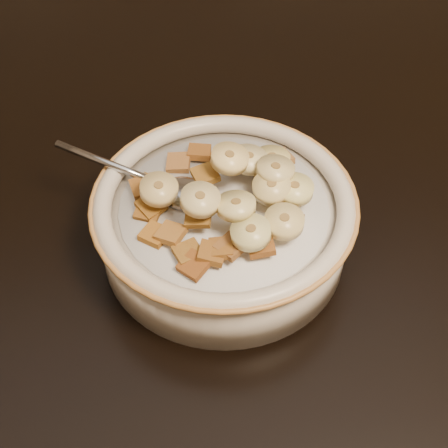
{
  "coord_description": "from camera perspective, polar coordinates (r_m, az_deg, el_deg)",
  "views": [
    {
      "loc": [
        -0.11,
        -0.48,
        1.18
      ],
      "look_at": [
        -0.06,
        -0.13,
        0.78
      ],
      "focal_mm": 50.0,
      "sensor_mm": 36.0,
      "label": 1
    }
  ],
  "objects": [
    {
      "name": "cereal_square_1",
      "position": [
        0.48,
        -3.3,
        -2.62
      ],
      "size": [
        0.03,
        0.03,
        0.01
      ],
      "primitive_type": "cube",
      "rotation": [
        -0.04,
        -0.03,
        0.33
      ],
      "color": "olive",
      "rests_on": "milk"
    },
    {
      "name": "banana_slice_5",
      "position": [
        0.51,
        4.73,
        4.93
      ],
      "size": [
        0.04,
        0.04,
        0.01
      ],
      "primitive_type": "cylinder",
      "rotation": [
        -0.02,
        0.11,
        0.17
      ],
      "color": "tan",
      "rests_on": "milk"
    },
    {
      "name": "cereal_bowl",
      "position": [
        0.54,
        0.0,
        -0.33
      ],
      "size": [
        0.21,
        0.21,
        0.05
      ],
      "primitive_type": "cylinder",
      "color": "#BBB8AA",
      "rests_on": "table"
    },
    {
      "name": "cereal_square_13",
      "position": [
        0.5,
        5.9,
        0.28
      ],
      "size": [
        0.03,
        0.03,
        0.01
      ],
      "primitive_type": "cube",
      "rotation": [
        -0.08,
        0.1,
        0.93
      ],
      "color": "brown",
      "rests_on": "milk"
    },
    {
      "name": "banana_slice_10",
      "position": [
        0.47,
        2.47,
        -0.79
      ],
      "size": [
        0.04,
        0.04,
        0.01
      ],
      "primitive_type": "cylinder",
      "rotation": [
        -0.11,
        -0.04,
        1.34
      ],
      "color": "#EADF87",
      "rests_on": "milk"
    },
    {
      "name": "cereal_square_20",
      "position": [
        0.53,
        4.08,
        4.81
      ],
      "size": [
        0.03,
        0.03,
        0.01
      ],
      "primitive_type": "cube",
      "rotation": [
        0.06,
        0.14,
        2.66
      ],
      "color": "olive",
      "rests_on": "milk"
    },
    {
      "name": "cereal_square_11",
      "position": [
        0.55,
        -0.04,
        6.24
      ],
      "size": [
        0.03,
        0.03,
        0.01
      ],
      "primitive_type": "cube",
      "rotation": [
        -0.07,
        0.09,
        2.2
      ],
      "color": "brown",
      "rests_on": "milk"
    },
    {
      "name": "banana_slice_1",
      "position": [
        0.48,
        5.53,
        0.22
      ],
      "size": [
        0.04,
        0.04,
        0.01
      ],
      "primitive_type": "cylinder",
      "rotation": [
        -0.06,
        -0.07,
        2.09
      ],
      "color": "beige",
      "rests_on": "milk"
    },
    {
      "name": "cereal_square_6",
      "position": [
        0.48,
        2.26,
        -0.45
      ],
      "size": [
        0.03,
        0.03,
        0.01
      ],
      "primitive_type": "cube",
      "rotation": [
        0.05,
        -0.05,
        0.9
      ],
      "color": "olive",
      "rests_on": "milk"
    },
    {
      "name": "cereal_square_17",
      "position": [
        0.51,
        -6.67,
        1.68
      ],
      "size": [
        0.03,
        0.03,
        0.01
      ],
      "primitive_type": "cube",
      "rotation": [
        0.25,
        -0.09,
        0.57
      ],
      "color": "#90621A",
      "rests_on": "milk"
    },
    {
      "name": "banana_slice_3",
      "position": [
        0.48,
        1.1,
        1.67
      ],
      "size": [
        0.04,
        0.04,
        0.02
      ],
      "primitive_type": "cylinder",
      "rotation": [
        -0.13,
        0.13,
        0.8
      ],
      "color": "#FAEE9C",
      "rests_on": "milk"
    },
    {
      "name": "cereal_square_10",
      "position": [
        0.53,
        -7.41,
        3.39
      ],
      "size": [
        0.02,
        0.02,
        0.01
      ],
      "primitive_type": "cube",
      "rotation": [
        0.11,
        -0.12,
        0.19
      ],
      "color": "#945326",
      "rests_on": "milk"
    },
    {
      "name": "milk",
      "position": [
        0.52,
        0.0,
        1.52
      ],
      "size": [
        0.18,
        0.18,
        0.0
      ],
      "primitive_type": "cylinder",
      "color": "silver",
      "rests_on": "cereal_bowl"
    },
    {
      "name": "banana_slice_4",
      "position": [
        0.5,
        -5.96,
        3.17
      ],
      "size": [
        0.04,
        0.04,
        0.01
      ],
      "primitive_type": "cylinder",
      "rotation": [
        0.14,
        -0.02,
        0.74
      ],
      "color": "tan",
      "rests_on": "milk"
    },
    {
      "name": "table",
      "position": [
        0.67,
        3.57,
        6.21
      ],
      "size": [
        1.41,
        0.91,
        0.04
      ],
      "primitive_type": "cube",
      "rotation": [
        0.0,
        0.0,
        0.01
      ],
      "color": "black",
      "rests_on": "floor"
    },
    {
      "name": "cereal_square_0",
      "position": [
        0.49,
        -4.88,
        -0.87
      ],
      "size": [
        0.03,
        0.03,
        0.01
      ],
      "primitive_type": "cube",
      "rotation": [
        0.01,
        0.12,
        2.53
      ],
      "color": "#925421",
      "rests_on": "milk"
    },
    {
      "name": "chair",
      "position": [
        1.44,
        -7.06,
        19.21
      ],
      "size": [
        0.56,
        0.56,
        0.97
      ],
      "primitive_type": "cube",
      "rotation": [
        0.0,
        0.0,
        -0.38
      ],
      "color": "#34160E",
      "rests_on": "floor"
    },
    {
      "name": "cereal_square_8",
      "position": [
        0.47,
        -0.27,
        -2.24
      ],
      "size": [
        0.02,
        0.02,
        0.01
      ],
      "primitive_type": "cube",
      "rotation": [
        -0.18,
        0.08,
        1.38
      ],
      "color": "brown",
      "rests_on": "milk"
    },
    {
      "name": "cereal_square_7",
      "position": [
        0.52,
        4.05,
        3.88
      ],
      "size": [
        0.03,
        0.03,
        0.01
      ],
      "primitive_type": "cube",
      "rotation": [
        -0.1,
        -0.1,
        2.7
      ],
      "color": "#964A18",
      "rests_on": "milk"
    },
    {
      "name": "banana_slice_8",
      "position": [
        0.48,
        -2.18,
        2.24
      ],
      "size": [
        0.04,
        0.04,
        0.01
      ],
      "primitive_type": "cylinder",
      "rotation": [
        0.12,
        -0.05,
        1.39
      ],
      "color": "#F7DC9D",
      "rests_on": "milk"
    },
    {
      "name": "floor",
      "position": [
        1.33,
        1.9,
        -19.61
      ],
      "size": [
        4.0,
        4.5,
        0.1
      ],
      "primitive_type": "cube",
      "color": "#422816",
      "rests_on": "ground"
    },
    {
      "name": "cereal_square_16",
      "position": [
        0.47,
        -2.76,
        -3.78
      ],
      "size": [
        0.03,
        0.03,
        0.01
      ],
      "primitive_type": "cube",
      "rotation": [
        -0.19,
        0.04,
        2.33
      ],
      "color": "brown",
      "rests_on": "milk"
    },
    {
      "name": "cereal_square_3",
      "position": [
        0.55,
        -4.2,
        5.61
      ],
      "size": [
        0.02,
        0.02,
        0.01
      ],
      "primitive_type": "cube",
      "rotation": [
        -0.1,
        -0.12,
        1.38
      ],
      "color": "olive",
      "rests_on": "milk"
    },
    {
      "name": "cereal_square_18",
      "position": [
        0.47,
        -1.15,
        -2.69
      ],
      "size": [
        0.03,
        0.03,
        0.01
      ],
      "primitive_type": "cube",
      "rotation": [
        0.18,
        0.05,
        1.27
      ],
      "color": "brown",
      "rests_on": "milk"
    },
    {
      "name": "banana_slice_6",
      "position": [
        0.53,
        4.4,
        5.87
      ],
      "size": [
        0.04,
        0.04,
        0.01
      ],
      "primitive_type": "cylinder",
      "rotation": [
        -0.07,
        0.05,
        0.12
      ],
      "color": "#E1CB6D",
      "rests_on": "milk"
    },
    {
      "name": "cereal_square_14",
      "position": [
        0.47,
        0.61,
        -2.06
      ],
      "size": [
        0.03,
        0.03,
        0.01
      ],
      "primitive_type": "cube",
      "rotation": [
        -0.09,
        -0.06,
        0.69
      ],
      "color": "brown",
      "rests_on": "milk"
    },
    {
      "name": "cereal_square_12",
      "position": [
        0.51,
        -6.93,
        1.25
      ],
      "size": [
        0.03,
        0.03,
        0.01
      ],
      "primitive_type": "cube",
      "rotation": [
        -0.24,
        -0.05,
        2.73
      ],
      "color": "brown",
      "rests_on": "milk"
    },
    {
      "name": "cereal_square_9",
      "position": [
        0.53,
        -6.95,
        3.57
      ],
      "size": [
        0.03,
        0.03,
        0.01
      ],
      "primitive_type": "cube",
      "rotation": [
        -0.05,
        0.12,
        2.48
      ],
      "color": "brown",
      "rests_on": "milk"
    },
    {
      "name": "cereal_square_23",
      "position": [
        0.55,
        3.71,
        5.48
      ],
      "size": [
        0.02,
        0.02,
        0.01
      ],
      "primitive_type": "cube",
      "rotation": [
        0.05,
        -0.17,
        3.06
      ],
      "color": "brown",
      "rests_on": "milk"
    },
    {
      "name": "cereal_square_22",
      "position": [
        0.56,
        -2.28,
        6.59
      ],
      "size": [
        0.02,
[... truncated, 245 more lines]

